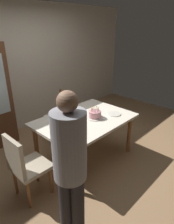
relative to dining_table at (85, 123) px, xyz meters
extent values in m
plane|color=#93704C|center=(0.00, 0.00, -0.67)|extent=(6.40, 6.40, 0.00)
cube|color=beige|center=(0.00, 1.85, 0.63)|extent=(6.40, 0.10, 2.60)
cube|color=silver|center=(0.00, 0.00, 0.06)|extent=(1.55, 1.09, 0.04)
cylinder|color=brown|center=(-0.68, -0.45, -0.31)|extent=(0.07, 0.07, 0.71)
cylinder|color=brown|center=(0.68, -0.45, -0.31)|extent=(0.07, 0.07, 0.71)
cylinder|color=brown|center=(-0.68, 0.45, -0.31)|extent=(0.07, 0.07, 0.71)
cylinder|color=brown|center=(0.68, 0.45, -0.31)|extent=(0.07, 0.07, 0.71)
cylinder|color=silver|center=(0.14, -0.10, 0.09)|extent=(0.28, 0.28, 0.01)
cylinder|color=#D18C93|center=(0.14, -0.10, 0.15)|extent=(0.20, 0.20, 0.10)
cylinder|color=#E54C4C|center=(0.19, -0.09, 0.23)|extent=(0.01, 0.01, 0.05)
sphere|color=#FFC64C|center=(0.19, -0.09, 0.26)|extent=(0.01, 0.01, 0.01)
cylinder|color=#66CC72|center=(0.19, -0.08, 0.23)|extent=(0.01, 0.01, 0.05)
sphere|color=#FFC64C|center=(0.19, -0.08, 0.26)|extent=(0.01, 0.01, 0.01)
cylinder|color=#D872CC|center=(0.17, -0.05, 0.23)|extent=(0.01, 0.01, 0.05)
sphere|color=#FFC64C|center=(0.17, -0.05, 0.26)|extent=(0.01, 0.01, 0.01)
cylinder|color=#E54C4C|center=(0.15, -0.04, 0.23)|extent=(0.01, 0.01, 0.05)
sphere|color=#FFC64C|center=(0.15, -0.04, 0.26)|extent=(0.01, 0.01, 0.01)
cylinder|color=#66CC72|center=(0.13, -0.04, 0.23)|extent=(0.01, 0.01, 0.05)
sphere|color=#FFC64C|center=(0.13, -0.04, 0.26)|extent=(0.01, 0.01, 0.01)
cylinder|color=#E54C4C|center=(0.10, -0.05, 0.23)|extent=(0.01, 0.01, 0.05)
sphere|color=#FFC64C|center=(0.10, -0.05, 0.26)|extent=(0.01, 0.01, 0.01)
cylinder|color=#F2994C|center=(0.08, -0.07, 0.23)|extent=(0.01, 0.01, 0.05)
sphere|color=#FFC64C|center=(0.08, -0.07, 0.26)|extent=(0.01, 0.01, 0.01)
cylinder|color=#F2994C|center=(0.08, -0.10, 0.23)|extent=(0.01, 0.01, 0.05)
sphere|color=#FFC64C|center=(0.08, -0.10, 0.26)|extent=(0.01, 0.01, 0.01)
cylinder|color=#D872CC|center=(0.09, -0.12, 0.23)|extent=(0.01, 0.01, 0.05)
sphere|color=#FFC64C|center=(0.09, -0.12, 0.26)|extent=(0.01, 0.01, 0.01)
cylinder|color=#4C7FE5|center=(0.10, -0.14, 0.23)|extent=(0.01, 0.01, 0.05)
sphere|color=#FFC64C|center=(0.10, -0.14, 0.26)|extent=(0.01, 0.01, 0.01)
cylinder|color=#66CC72|center=(0.13, -0.15, 0.23)|extent=(0.01, 0.01, 0.05)
sphere|color=#FFC64C|center=(0.13, -0.15, 0.26)|extent=(0.01, 0.01, 0.01)
cylinder|color=#D872CC|center=(0.15, -0.15, 0.23)|extent=(0.01, 0.01, 0.05)
sphere|color=#FFC64C|center=(0.15, -0.15, 0.26)|extent=(0.01, 0.01, 0.01)
cylinder|color=#D872CC|center=(0.17, -0.14, 0.23)|extent=(0.01, 0.01, 0.05)
sphere|color=#FFC64C|center=(0.17, -0.14, 0.26)|extent=(0.01, 0.01, 0.01)
cylinder|color=yellow|center=(0.18, -0.12, 0.23)|extent=(0.01, 0.01, 0.05)
sphere|color=#FFC64C|center=(0.18, -0.12, 0.26)|extent=(0.01, 0.01, 0.01)
cylinder|color=silver|center=(-0.43, -0.25, 0.09)|extent=(0.22, 0.22, 0.01)
cylinder|color=silver|center=(-0.08, 0.25, 0.09)|extent=(0.22, 0.22, 0.01)
cylinder|color=silver|center=(0.47, -0.25, 0.09)|extent=(0.22, 0.22, 0.01)
cube|color=silver|center=(-0.59, -0.23, 0.09)|extent=(0.18, 0.04, 0.01)
cube|color=silver|center=(-0.24, 0.25, 0.09)|extent=(0.18, 0.02, 0.01)
cube|color=beige|center=(0.12, 0.87, -0.22)|extent=(0.50, 0.50, 0.05)
cylinder|color=brown|center=(-0.02, 1.06, -0.46)|extent=(0.04, 0.04, 0.42)
cylinder|color=brown|center=(-0.07, 0.72, -0.46)|extent=(0.04, 0.04, 0.42)
cylinder|color=brown|center=(0.32, 1.01, -0.46)|extent=(0.04, 0.04, 0.42)
cylinder|color=brown|center=(0.27, 0.67, -0.46)|extent=(0.04, 0.04, 0.42)
cylinder|color=brown|center=(0.35, 1.02, 0.03)|extent=(0.04, 0.04, 0.50)
cylinder|color=brown|center=(0.30, 0.66, 0.03)|extent=(0.04, 0.04, 0.50)
cube|color=brown|center=(0.32, 0.84, 0.25)|extent=(0.09, 0.40, 0.06)
cube|color=tan|center=(-1.08, -0.06, -0.22)|extent=(0.44, 0.44, 0.05)
cylinder|color=brown|center=(-0.91, -0.23, -0.46)|extent=(0.04, 0.04, 0.42)
cylinder|color=brown|center=(-0.91, 0.11, -0.46)|extent=(0.04, 0.04, 0.42)
cylinder|color=brown|center=(-1.25, -0.23, -0.46)|extent=(0.04, 0.04, 0.42)
cylinder|color=brown|center=(-1.25, 0.11, -0.46)|extent=(0.04, 0.04, 0.42)
cube|color=tan|center=(-1.28, -0.06, 0.03)|extent=(0.05, 0.40, 0.50)
cylinder|color=#262328|center=(-1.08, -0.94, -0.26)|extent=(0.14, 0.14, 0.81)
cylinder|color=#262328|center=(-1.15, -0.83, -0.26)|extent=(0.14, 0.14, 0.81)
cylinder|color=gray|center=(-1.11, -0.88, 0.48)|extent=(0.32, 0.32, 0.68)
sphere|color=#8C664C|center=(-1.11, -0.88, 0.91)|extent=(0.19, 0.19, 0.19)
camera|label=1|loc=(-2.11, -2.05, 1.49)|focal=32.17mm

